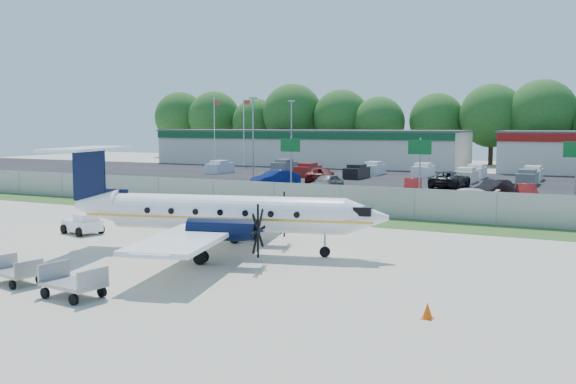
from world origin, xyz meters
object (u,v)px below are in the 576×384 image
at_px(pushback_tug, 83,224).
at_px(baggage_cart_near, 73,283).
at_px(baggage_cart_far, 16,272).
at_px(aircraft, 221,213).

distance_m(pushback_tug, baggage_cart_near, 13.71).
distance_m(baggage_cart_near, baggage_cart_far, 3.45).
relative_size(aircraft, pushback_tug, 6.70).
xyz_separation_m(aircraft, baggage_cart_far, (-3.82, -8.51, -1.42)).
relative_size(baggage_cart_near, baggage_cart_far, 1.10).
xyz_separation_m(aircraft, baggage_cart_near, (-0.41, -9.04, -1.36)).
bearing_deg(baggage_cart_near, pushback_tug, 132.26).
height_order(baggage_cart_near, baggage_cart_far, baggage_cart_near).
relative_size(aircraft, baggage_cart_far, 7.60).
distance_m(pushback_tug, baggage_cart_far, 11.24).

